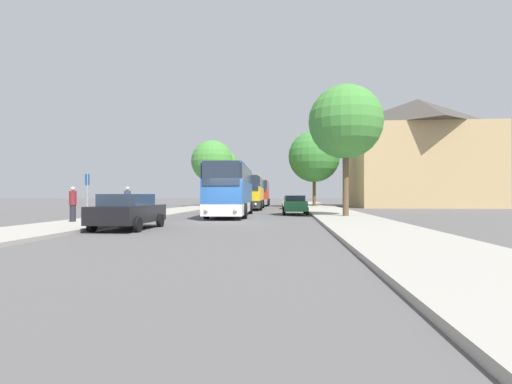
{
  "coord_description": "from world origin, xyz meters",
  "views": [
    {
      "loc": [
        3.28,
        -22.83,
        1.53
      ],
      "look_at": [
        0.57,
        10.87,
        1.78
      ],
      "focal_mm": 28.0,
      "sensor_mm": 36.0,
      "label": 1
    }
  ],
  "objects_px": {
    "bus_stop_sign": "(87,191)",
    "tree_left_near": "(212,161)",
    "parked_car_right_far": "(292,202)",
    "pedestrian_waiting_far": "(127,202)",
    "tree_right_near": "(314,157)",
    "bus_front": "(231,190)",
    "parked_car_right_near": "(295,204)",
    "parked_car_left_curb": "(128,211)",
    "tree_left_far": "(220,168)",
    "bus_middle": "(250,192)",
    "pedestrian_waiting_near": "(73,204)",
    "bus_rear": "(259,193)",
    "tree_right_mid": "(346,122)"
  },
  "relations": [
    {
      "from": "bus_stop_sign",
      "to": "tree_left_near",
      "type": "height_order",
      "value": "tree_left_near"
    },
    {
      "from": "parked_car_right_far",
      "to": "pedestrian_waiting_far",
      "type": "height_order",
      "value": "pedestrian_waiting_far"
    },
    {
      "from": "pedestrian_waiting_far",
      "to": "tree_right_near",
      "type": "relative_size",
      "value": 0.2
    },
    {
      "from": "parked_car_right_far",
      "to": "bus_stop_sign",
      "type": "bearing_deg",
      "value": 65.61
    },
    {
      "from": "bus_front",
      "to": "parked_car_right_near",
      "type": "xyz_separation_m",
      "value": [
        4.64,
        2.69,
        -1.1
      ]
    },
    {
      "from": "bus_front",
      "to": "tree_right_near",
      "type": "distance_m",
      "value": 23.71
    },
    {
      "from": "bus_stop_sign",
      "to": "tree_left_near",
      "type": "distance_m",
      "value": 29.4
    },
    {
      "from": "parked_car_left_curb",
      "to": "tree_right_near",
      "type": "distance_m",
      "value": 35.46
    },
    {
      "from": "parked_car_left_curb",
      "to": "tree_left_far",
      "type": "bearing_deg",
      "value": 94.67
    },
    {
      "from": "pedestrian_waiting_far",
      "to": "bus_middle",
      "type": "bearing_deg",
      "value": -65.23
    },
    {
      "from": "bus_middle",
      "to": "parked_car_left_curb",
      "type": "bearing_deg",
      "value": -98.46
    },
    {
      "from": "tree_left_near",
      "to": "tree_left_far",
      "type": "xyz_separation_m",
      "value": [
        0.01,
        5.63,
        -0.41
      ]
    },
    {
      "from": "pedestrian_waiting_near",
      "to": "tree_left_near",
      "type": "distance_m",
      "value": 30.28
    },
    {
      "from": "bus_front",
      "to": "bus_rear",
      "type": "bearing_deg",
      "value": 87.72
    },
    {
      "from": "pedestrian_waiting_near",
      "to": "tree_left_far",
      "type": "bearing_deg",
      "value": 114.7
    },
    {
      "from": "tree_left_far",
      "to": "tree_right_mid",
      "type": "bearing_deg",
      "value": -64.96
    },
    {
      "from": "parked_car_left_curb",
      "to": "tree_right_near",
      "type": "xyz_separation_m",
      "value": [
        10.36,
        33.45,
        5.56
      ]
    },
    {
      "from": "bus_front",
      "to": "tree_right_near",
      "type": "relative_size",
      "value": 1.22
    },
    {
      "from": "tree_right_near",
      "to": "bus_stop_sign",
      "type": "bearing_deg",
      "value": -114.94
    },
    {
      "from": "bus_stop_sign",
      "to": "tree_right_near",
      "type": "height_order",
      "value": "tree_right_near"
    },
    {
      "from": "bus_middle",
      "to": "bus_rear",
      "type": "relative_size",
      "value": 1.06
    },
    {
      "from": "parked_car_left_curb",
      "to": "tree_right_mid",
      "type": "height_order",
      "value": "tree_right_mid"
    },
    {
      "from": "parked_car_right_near",
      "to": "bus_stop_sign",
      "type": "distance_m",
      "value": 15.57
    },
    {
      "from": "parked_car_right_far",
      "to": "bus_front",
      "type": "bearing_deg",
      "value": 74.65
    },
    {
      "from": "parked_car_left_curb",
      "to": "bus_middle",
      "type": "bearing_deg",
      "value": 84.15
    },
    {
      "from": "bus_front",
      "to": "parked_car_left_curb",
      "type": "bearing_deg",
      "value": -106.81
    },
    {
      "from": "bus_rear",
      "to": "tree_left_far",
      "type": "xyz_separation_m",
      "value": [
        -5.48,
        -0.76,
        3.52
      ]
    },
    {
      "from": "pedestrian_waiting_near",
      "to": "tree_right_mid",
      "type": "height_order",
      "value": "tree_right_mid"
    },
    {
      "from": "bus_stop_sign",
      "to": "pedestrian_waiting_far",
      "type": "height_order",
      "value": "bus_stop_sign"
    },
    {
      "from": "bus_rear",
      "to": "parked_car_left_curb",
      "type": "distance_m",
      "value": 38.96
    },
    {
      "from": "bus_front",
      "to": "tree_right_mid",
      "type": "xyz_separation_m",
      "value": [
        7.9,
        -1.84,
        4.46
      ]
    },
    {
      "from": "tree_right_near",
      "to": "tree_right_mid",
      "type": "bearing_deg",
      "value": -88.77
    },
    {
      "from": "bus_rear",
      "to": "parked_car_right_far",
      "type": "relative_size",
      "value": 2.37
    },
    {
      "from": "bus_front",
      "to": "parked_car_right_far",
      "type": "height_order",
      "value": "bus_front"
    },
    {
      "from": "bus_rear",
      "to": "parked_car_right_near",
      "type": "bearing_deg",
      "value": -80.64
    },
    {
      "from": "bus_rear",
      "to": "pedestrian_waiting_near",
      "type": "xyz_separation_m",
      "value": [
        -7.03,
        -36.27,
        -0.78
      ]
    },
    {
      "from": "parked_car_right_far",
      "to": "tree_right_near",
      "type": "relative_size",
      "value": 0.48
    },
    {
      "from": "bus_front",
      "to": "bus_rear",
      "type": "xyz_separation_m",
      "value": [
        0.05,
        27.45,
        -0.04
      ]
    },
    {
      "from": "bus_front",
      "to": "pedestrian_waiting_far",
      "type": "xyz_separation_m",
      "value": [
        -5.1,
        -6.32,
        -0.79
      ]
    },
    {
      "from": "bus_front",
      "to": "bus_stop_sign",
      "type": "xyz_separation_m",
      "value": [
        -6.61,
        -8.03,
        -0.15
      ]
    },
    {
      "from": "parked_car_right_near",
      "to": "tree_left_far",
      "type": "relative_size",
      "value": 0.55
    },
    {
      "from": "bus_front",
      "to": "parked_car_right_near",
      "type": "height_order",
      "value": "bus_front"
    },
    {
      "from": "parked_car_right_far",
      "to": "tree_right_near",
      "type": "distance_m",
      "value": 9.17
    },
    {
      "from": "bus_stop_sign",
      "to": "bus_front",
      "type": "bearing_deg",
      "value": 50.55
    },
    {
      "from": "bus_middle",
      "to": "tree_left_near",
      "type": "height_order",
      "value": "tree_left_near"
    },
    {
      "from": "bus_front",
      "to": "tree_left_far",
      "type": "distance_m",
      "value": 27.46
    },
    {
      "from": "bus_middle",
      "to": "bus_stop_sign",
      "type": "xyz_separation_m",
      "value": [
        -6.65,
        -21.83,
        -0.09
      ]
    },
    {
      "from": "bus_front",
      "to": "parked_car_right_near",
      "type": "relative_size",
      "value": 2.63
    },
    {
      "from": "tree_left_near",
      "to": "pedestrian_waiting_far",
      "type": "bearing_deg",
      "value": -89.28
    },
    {
      "from": "bus_middle",
      "to": "tree_right_near",
      "type": "distance_m",
      "value": 11.97
    }
  ]
}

